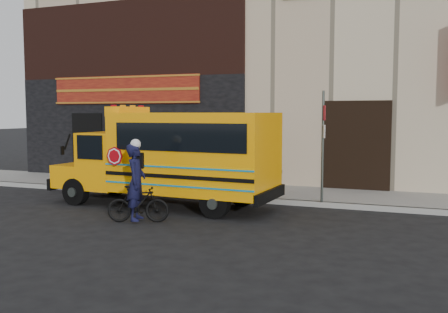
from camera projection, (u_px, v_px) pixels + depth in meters
ground at (179, 216)px, 13.31m from camera, size 120.00×120.00×0.00m
curb at (216, 197)px, 15.72m from camera, size 40.00×0.20×0.15m
sidewalk at (232, 191)px, 17.12m from camera, size 40.00×3.00×0.15m
building at (279, 38)px, 22.52m from camera, size 20.00×10.70×12.00m
school_bus at (174, 155)px, 14.44m from camera, size 7.02×2.59×2.92m
sign_pole at (323, 144)px, 14.32m from camera, size 0.14×0.28×3.37m
bicycle at (138, 204)px, 12.47m from camera, size 1.61×0.94×0.93m
cyclist at (136, 184)px, 12.48m from camera, size 0.63×0.80×1.93m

